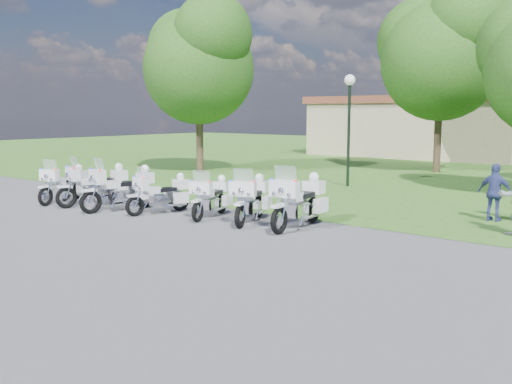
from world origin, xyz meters
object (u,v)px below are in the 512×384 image
Objects in this scene: motorcycle_0 at (65,184)px; motorcycle_2 at (123,188)px; motorcycle_3 at (162,193)px; lamp_post at (349,103)px; motorcycle_5 at (251,199)px; bystander_c at (495,193)px; motorcycle_4 at (212,197)px; motorcycle_6 at (300,201)px; motorcycle_1 at (97,184)px.

motorcycle_0 is 0.89× the size of motorcycle_2.
lamp_post is (1.18, 8.98, 2.77)m from motorcycle_3.
motorcycle_5 is 1.37× the size of bystander_c.
motorcycle_0 is at bearing 16.75° from motorcycle_2.
motorcycle_4 is at bearing -149.88° from motorcycle_2.
bystander_c reaches higher than motorcycle_3.
motorcycle_2 is 1.53× the size of bystander_c.
motorcycle_6 is 9.14m from lamp_post.
motorcycle_1 is at bearing -112.68° from lamp_post.
motorcycle_3 is 0.97× the size of motorcycle_5.
motorcycle_3 is at bearing -149.54° from motorcycle_2.
motorcycle_2 is 1.12× the size of motorcycle_5.
motorcycle_4 is (5.74, 1.11, -0.03)m from motorcycle_0.
motorcycle_1 is at bearing -5.87° from motorcycle_4.
motorcycle_2 reaches higher than motorcycle_5.
motorcycle_2 is at bearing -167.78° from motorcycle_1.
motorcycle_5 is 8.96m from lamp_post.
motorcycle_3 is 4.52m from motorcycle_6.
motorcycle_1 reaches higher than motorcycle_4.
bystander_c is (10.89, 5.28, 0.12)m from motorcycle_1.
motorcycle_2 is 10.89m from bystander_c.
motorcycle_0 is 0.91× the size of motorcycle_1.
motorcycle_3 is at bearing -9.53° from motorcycle_5.
motorcycle_2 is at bearing 29.76° from motorcycle_3.
motorcycle_1 is at bearing 3.56° from motorcycle_6.
motorcycle_6 reaches higher than motorcycle_3.
bystander_c is (8.17, 4.93, 0.20)m from motorcycle_3.
lamp_post is at bearing -74.20° from motorcycle_6.
lamp_post reaches higher than bystander_c.
bystander_c reaches higher than motorcycle_0.
motorcycle_1 is 1.40m from motorcycle_2.
motorcycle_5 is 0.49× the size of lamp_post.
bystander_c is (6.57, 4.43, 0.21)m from motorcycle_4.
motorcycle_6 is 5.52m from bystander_c.
motorcycle_5 is at bearing -77.87° from lamp_post.
lamp_post reaches higher than motorcycle_3.
motorcycle_1 is 0.95× the size of motorcycle_6.
motorcycle_6 is at bearing -154.71° from motorcycle_2.
motorcycle_6 reaches higher than motorcycle_2.
motorcycle_0 is 0.86× the size of motorcycle_6.
motorcycle_0 is at bearing -118.98° from lamp_post.
lamp_post is (-3.26, 8.12, 2.66)m from motorcycle_6.
bystander_c is (3.73, 4.07, 0.09)m from motorcycle_6.
motorcycle_0 is 1.03× the size of motorcycle_3.
motorcycle_3 is 1.03× the size of motorcycle_4.
motorcycle_5 is (4.29, 1.06, -0.05)m from motorcycle_2.
motorcycle_0 is 1.44m from motorcycle_1.
motorcycle_2 is at bearing 33.08° from bystander_c.
motorcycle_1 reaches higher than motorcycle_0.
motorcycle_4 is at bearing 1.30° from motorcycle_6.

